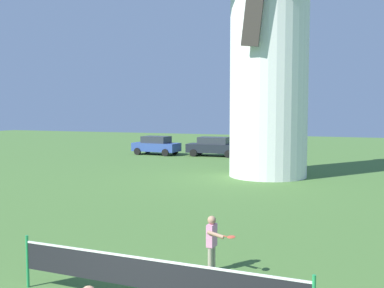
% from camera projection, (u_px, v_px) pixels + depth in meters
% --- Properties ---
extents(windmill, '(8.17, 5.04, 15.07)m').
position_uv_depth(windmill, '(269.00, 45.00, 24.01)').
color(windmill, white).
rests_on(windmill, ground_plane).
extents(tennis_net, '(5.84, 0.06, 1.10)m').
position_uv_depth(tennis_net, '(151.00, 275.00, 7.95)').
color(tennis_net, '#238E4C').
rests_on(tennis_net, ground_plane).
extents(player_far, '(0.73, 0.57, 1.29)m').
position_uv_depth(player_far, '(213.00, 240.00, 9.92)').
color(player_far, '#9E937F').
rests_on(player_far, ground_plane).
extents(parked_car_blue, '(4.00, 2.04, 1.56)m').
position_uv_depth(parked_car_blue, '(156.00, 145.00, 36.65)').
color(parked_car_blue, '#334C99').
rests_on(parked_car_blue, ground_plane).
extents(parked_car_black, '(4.37, 2.09, 1.56)m').
position_uv_depth(parked_car_black, '(214.00, 146.00, 35.43)').
color(parked_car_black, '#1E232D').
rests_on(parked_car_black, ground_plane).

